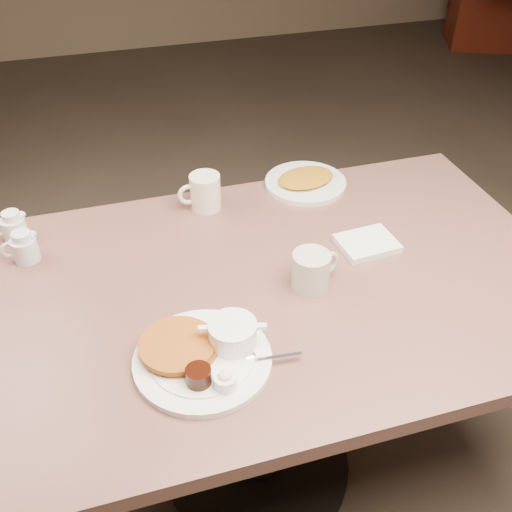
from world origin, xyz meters
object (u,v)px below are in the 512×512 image
object	(u,v)px
creamer_right	(13,227)
hash_plate	(306,181)
diner_table	(258,335)
main_plate	(205,351)
creamer_left	(24,247)
coffee_mug_near	(312,270)
coffee_mug_far	(204,192)

from	to	relation	value
creamer_right	hash_plate	distance (m)	0.81
diner_table	creamer_right	bearing A→B (deg)	147.01
diner_table	main_plate	world-z (taller)	main_plate
diner_table	creamer_left	size ratio (longest dim) A/B	15.06
diner_table	main_plate	distance (m)	0.32
creamer_right	diner_table	bearing A→B (deg)	-32.99
coffee_mug_near	hash_plate	size ratio (longest dim) A/B	0.47
main_plate	coffee_mug_near	size ratio (longest dim) A/B	2.71
main_plate	coffee_mug_far	world-z (taller)	coffee_mug_far
main_plate	coffee_mug_near	bearing A→B (deg)	28.19
coffee_mug_near	creamer_left	size ratio (longest dim) A/B	1.35
coffee_mug_far	diner_table	bearing A→B (deg)	-82.57
diner_table	hash_plate	xyz separation A→B (m)	(0.26, 0.39, 0.18)
main_plate	coffee_mug_far	distance (m)	0.56
diner_table	main_plate	xyz separation A→B (m)	(-0.17, -0.19, 0.19)
creamer_left	hash_plate	xyz separation A→B (m)	(0.78, 0.13, -0.02)
coffee_mug_near	main_plate	bearing A→B (deg)	-151.81
diner_table	coffee_mug_near	size ratio (longest dim) A/B	11.16
creamer_left	hash_plate	world-z (taller)	creamer_left
creamer_left	creamer_right	world-z (taller)	same
main_plate	diner_table	bearing A→B (deg)	48.30
creamer_left	hash_plate	bearing A→B (deg)	9.66
coffee_mug_near	creamer_right	world-z (taller)	coffee_mug_near
diner_table	coffee_mug_near	distance (m)	0.25
coffee_mug_far	creamer_right	distance (m)	0.50
coffee_mug_near	coffee_mug_far	bearing A→B (deg)	112.56
diner_table	hash_plate	bearing A→B (deg)	56.00
creamer_left	coffee_mug_near	bearing A→B (deg)	-24.69
diner_table	creamer_left	xyz separation A→B (m)	(-0.52, 0.26, 0.21)
coffee_mug_near	creamer_right	size ratio (longest dim) A/B	1.38
coffee_mug_far	creamer_right	world-z (taller)	coffee_mug_far
main_plate	creamer_left	bearing A→B (deg)	128.01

